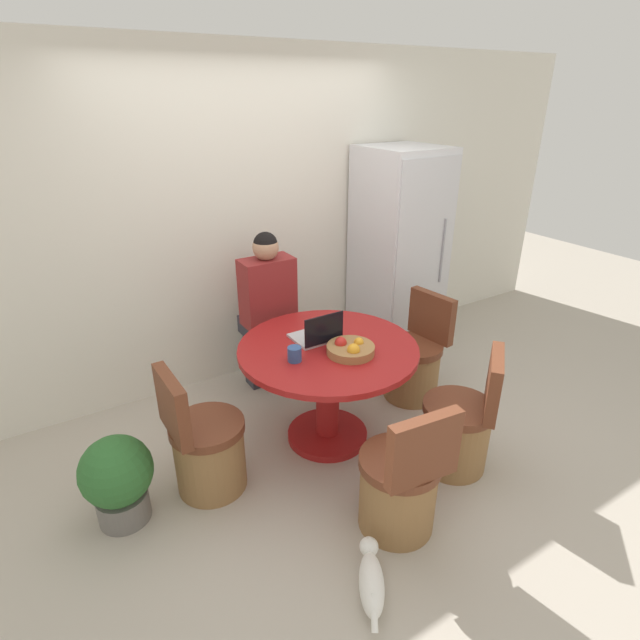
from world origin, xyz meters
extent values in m
plane|color=#B2A899|center=(0.00, 0.00, 0.00)|extent=(12.00, 12.00, 0.00)
cube|color=silver|center=(0.00, 1.39, 1.30)|extent=(7.00, 0.06, 2.60)
cube|color=silver|center=(1.24, 1.01, 0.92)|extent=(0.64, 0.66, 1.85)
cube|color=silver|center=(1.24, 0.67, 0.92)|extent=(0.62, 0.01, 1.74)
cylinder|color=gray|center=(1.43, 0.66, 1.02)|extent=(0.02, 0.02, 0.55)
cylinder|color=maroon|center=(-0.04, 0.17, 0.03)|extent=(0.56, 0.56, 0.05)
cylinder|color=maroon|center=(-0.04, 0.17, 0.37)|extent=(0.16, 0.16, 0.64)
cylinder|color=maroon|center=(-0.04, 0.17, 0.71)|extent=(1.19, 1.19, 0.04)
cylinder|color=olive|center=(-0.91, 0.15, 0.21)|extent=(0.42, 0.42, 0.41)
cylinder|color=brown|center=(-0.91, 0.15, 0.44)|extent=(0.45, 0.45, 0.06)
cube|color=brown|center=(-1.09, 0.15, 0.66)|extent=(0.08, 0.41, 0.37)
cylinder|color=olive|center=(0.51, -0.50, 0.21)|extent=(0.42, 0.42, 0.41)
cylinder|color=brown|center=(0.51, -0.50, 0.44)|extent=(0.45, 0.45, 0.06)
cube|color=brown|center=(0.62, -0.64, 0.66)|extent=(0.36, 0.31, 0.37)
cylinder|color=olive|center=(0.82, 0.27, 0.21)|extent=(0.42, 0.42, 0.41)
cylinder|color=brown|center=(0.82, 0.27, 0.44)|extent=(0.45, 0.45, 0.06)
cube|color=brown|center=(1.00, 0.29, 0.66)|extent=(0.12, 0.41, 0.37)
cylinder|color=olive|center=(-0.14, -0.70, 0.21)|extent=(0.42, 0.42, 0.41)
cylinder|color=brown|center=(-0.14, -0.70, 0.44)|extent=(0.45, 0.45, 0.06)
cube|color=brown|center=(-0.15, -0.87, 0.66)|extent=(0.41, 0.11, 0.37)
cube|color=#2D2D38|center=(-0.09, 1.08, 0.23)|extent=(0.28, 0.16, 0.47)
cube|color=#2D2D38|center=(-0.09, 1.02, 0.54)|extent=(0.32, 0.36, 0.14)
cube|color=maroon|center=(-0.09, 0.94, 0.87)|extent=(0.40, 0.22, 0.52)
sphere|color=tan|center=(-0.09, 0.94, 1.22)|extent=(0.19, 0.19, 0.19)
sphere|color=black|center=(-0.09, 0.94, 1.24)|extent=(0.18, 0.18, 0.18)
cube|color=#B7B7BC|center=(-0.06, 0.31, 0.74)|extent=(0.29, 0.25, 0.02)
cube|color=black|center=(-0.06, 0.19, 0.85)|extent=(0.29, 0.01, 0.20)
cylinder|color=olive|center=(0.02, 0.01, 0.76)|extent=(0.31, 0.31, 0.05)
sphere|color=orange|center=(0.09, 0.02, 0.79)|extent=(0.06, 0.06, 0.06)
sphere|color=red|center=(-0.01, 0.07, 0.79)|extent=(0.08, 0.08, 0.08)
sphere|color=orange|center=(0.00, -0.06, 0.80)|extent=(0.08, 0.08, 0.08)
cylinder|color=#2D4C84|center=(-0.33, 0.11, 0.78)|extent=(0.09, 0.09, 0.09)
ellipsoid|color=white|center=(-0.53, -0.99, 0.08)|extent=(0.29, 0.36, 0.17)
sphere|color=white|center=(-0.43, -0.83, 0.11)|extent=(0.10, 0.10, 0.10)
cylinder|color=white|center=(-0.62, -1.12, 0.10)|extent=(0.11, 0.14, 0.12)
cylinder|color=slate|center=(-1.44, 0.16, 0.09)|extent=(0.29, 0.29, 0.17)
sphere|color=#2D662D|center=(-1.44, 0.16, 0.34)|extent=(0.40, 0.40, 0.40)
camera|label=1|loc=(-1.62, -2.26, 2.26)|focal=28.00mm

